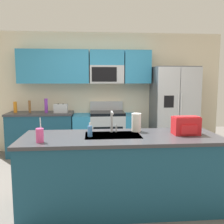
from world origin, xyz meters
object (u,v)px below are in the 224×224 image
range_oven (105,133)px  refrigerator (173,110)px  drink_cup_pink (40,135)px  bottle_purple (46,106)px  paper_towel_roll (136,122)px  toaster (61,108)px  bottle_orange (15,107)px  pepper_mill (30,107)px  soap_dispenser (90,131)px  backpack (186,125)px  sink_faucet (112,120)px

range_oven → refrigerator: bearing=-2.8°
drink_cup_pink → bottle_purple: bearing=98.4°
range_oven → paper_towel_roll: bearing=-82.0°
toaster → drink_cup_pink: (0.07, -2.49, -0.01)m
toaster → bottle_purple: bottle_purple is taller
toaster → bottle_orange: bearing=175.2°
bottle_orange → pepper_mill: bearing=-5.6°
range_oven → bottle_purple: bearing=-177.8°
pepper_mill → soap_dispenser: bearing=-61.5°
bottle_orange → bottle_purple: size_ratio=0.78×
pepper_mill → paper_towel_roll: bearing=-47.8°
bottle_purple → drink_cup_pink: bottle_purple is taller
toaster → backpack: 2.88m
refrigerator → soap_dispenser: (-1.78, -2.24, 0.04)m
sink_faucet → drink_cup_pink: sink_faucet is taller
refrigerator → paper_towel_roll: (-1.18, -1.99, 0.09)m
refrigerator → paper_towel_roll: bearing=-120.6°
refrigerator → sink_faucet: 2.53m
pepper_mill → soap_dispenser: pepper_mill is taller
bottle_purple → backpack: bearing=-46.9°
bottle_orange → drink_cup_pink: size_ratio=0.84×
toaster → bottle_purple: 0.31m
bottle_purple → paper_towel_roll: 2.52m
range_oven → paper_towel_roll: (0.29, -2.06, 0.58)m
paper_towel_roll → bottle_purple: bearing=127.1°
soap_dispenser → refrigerator: bearing=51.5°
bottle_purple → backpack: bottle_purple is taller
refrigerator → bottle_orange: refrigerator is taller
bottle_orange → backpack: bearing=-40.2°
range_oven → bottle_orange: bottle_orange is taller
range_oven → soap_dispenser: (-0.32, -2.31, 0.53)m
pepper_mill → drink_cup_pink: bearing=-74.3°
range_oven → soap_dispenser: 2.39m
refrigerator → pepper_mill: bearing=178.7°
drink_cup_pink → toaster: bearing=91.6°
refrigerator → sink_faucet: size_ratio=6.56×
soap_dispenser → range_oven: bearing=82.2°
bottle_orange → paper_towel_roll: paper_towel_roll is taller
soap_dispenser → bottle_orange: bearing=123.6°
bottle_orange → soap_dispenser: bottle_orange is taller
bottle_orange → bottle_purple: bottle_purple is taller
bottle_orange → range_oven: bearing=-0.8°
bottle_orange → sink_faucet: sink_faucet is taller
range_oven → refrigerator: refrigerator is taller
refrigerator → backpack: refrigerator is taller
sink_faucet → paper_towel_roll: sink_faucet is taller
bottle_orange → soap_dispenser: size_ratio=1.34×
bottle_orange → sink_faucet: 2.82m
bottle_orange → backpack: 3.60m
paper_towel_roll → range_oven: bearing=98.0°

